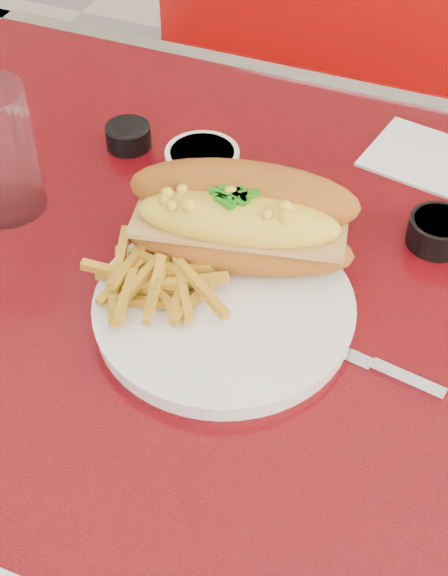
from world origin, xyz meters
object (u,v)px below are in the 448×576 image
at_px(diner_table, 264,372).
at_px(sauce_cup_left, 128,135).
at_px(dinner_plate, 224,308).
at_px(sauce_cup_right, 438,230).
at_px(booth_bench_far, 388,191).
at_px(mac_hoagie, 240,219).
at_px(fork, 287,291).
at_px(knife, 363,361).
at_px(gravy_ramekin, 203,167).

relative_size(diner_table, sauce_cup_left, 18.64).
height_order(dinner_plate, sauce_cup_right, sauce_cup_right).
relative_size(booth_bench_far, mac_hoagie, 4.59).
xyz_separation_m(diner_table, fork, (0.03, -0.03, 0.18)).
relative_size(fork, knife, 0.64).
bearing_deg(diner_table, fork, -45.97).
xyz_separation_m(dinner_plate, sauce_cup_right, (0.18, 0.19, 0.01)).
distance_m(booth_bench_far, dinner_plate, 1.01).
distance_m(gravy_ramekin, sauce_cup_left, 0.13).
distance_m(dinner_plate, knife, 0.15).
height_order(booth_bench_far, gravy_ramekin, booth_bench_far).
xyz_separation_m(gravy_ramekin, sauce_cup_left, (-0.12, 0.04, -0.01)).
bearing_deg(fork, mac_hoagie, 35.36).
relative_size(mac_hoagie, sauce_cup_right, 3.06).
height_order(booth_bench_far, dinner_plate, booth_bench_far).
bearing_deg(booth_bench_far, sauce_cup_right, -77.52).
height_order(sauce_cup_left, sauce_cup_right, sauce_cup_right).
bearing_deg(dinner_plate, booth_bench_far, 88.45).
height_order(mac_hoagie, knife, mac_hoagie).
xyz_separation_m(gravy_ramekin, sauce_cup_right, (0.28, 0.00, -0.01)).
distance_m(fork, knife, 0.11).
xyz_separation_m(dinner_plate, knife, (0.15, -0.01, -0.01)).
height_order(mac_hoagie, gravy_ramekin, mac_hoagie).
relative_size(fork, gravy_ramekin, 1.16).
height_order(diner_table, knife, knife).
bearing_deg(sauce_cup_right, booth_bench_far, 102.48).
height_order(diner_table, sauce_cup_left, sauce_cup_left).
bearing_deg(knife, sauce_cup_right, 90.74).
bearing_deg(fork, dinner_plate, 100.90).
distance_m(diner_table, booth_bench_far, 0.87).
height_order(diner_table, booth_bench_far, booth_bench_far).
relative_size(dinner_plate, knife, 1.60).
xyz_separation_m(dinner_plate, gravy_ramekin, (-0.10, 0.19, 0.02)).
relative_size(booth_bench_far, knife, 6.01).
height_order(mac_hoagie, fork, mac_hoagie).
height_order(diner_table, gravy_ramekin, gravy_ramekin).
bearing_deg(gravy_ramekin, fork, -43.54).
height_order(sauce_cup_left, knife, sauce_cup_left).
xyz_separation_m(sauce_cup_left, sauce_cup_right, (0.40, -0.04, 0.00)).
height_order(diner_table, fork, fork).
relative_size(mac_hoagie, knife, 1.31).
height_order(booth_bench_far, sauce_cup_right, booth_bench_far).
xyz_separation_m(sauce_cup_left, knife, (0.37, -0.23, -0.01)).
xyz_separation_m(booth_bench_far, knife, (0.12, -0.89, 0.49)).
bearing_deg(sauce_cup_left, gravy_ramekin, -17.79).
bearing_deg(mac_hoagie, sauce_cup_right, 19.11).
distance_m(diner_table, gravy_ramekin, 0.26).
relative_size(sauce_cup_left, sauce_cup_right, 0.77).
height_order(dinner_plate, sauce_cup_left, sauce_cup_left).
bearing_deg(mac_hoagie, knife, -39.31).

